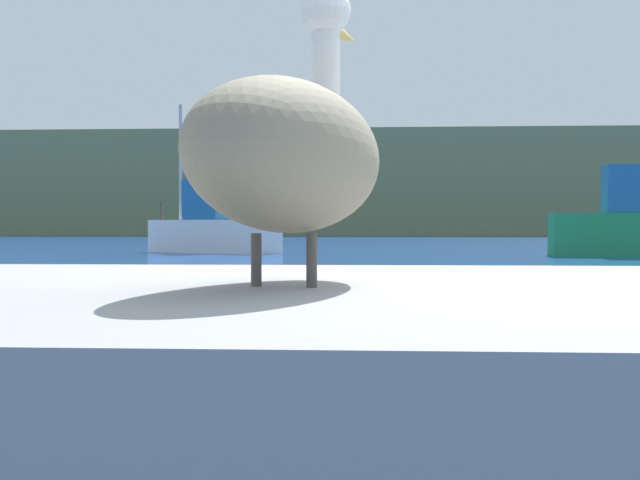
% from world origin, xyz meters
% --- Properties ---
extents(hillside_backdrop, '(140.00, 14.19, 9.83)m').
position_xyz_m(hillside_backdrop, '(0.00, 78.93, 4.91)').
color(hillside_backdrop, '#6B7A51').
rests_on(hillside_backdrop, ground).
extents(pier_dock, '(3.20, 2.39, 0.85)m').
position_xyz_m(pier_dock, '(-0.88, -0.97, 0.42)').
color(pier_dock, '#959595').
rests_on(pier_dock, ground).
extents(pelican, '(0.69, 1.29, 0.94)m').
position_xyz_m(pelican, '(-0.88, -0.96, 1.22)').
color(pelican, gray).
rests_on(pelican, pier_dock).
extents(fishing_boat_green, '(4.92, 1.94, 4.04)m').
position_xyz_m(fishing_boat_green, '(7.59, 23.77, 0.97)').
color(fishing_boat_green, '#1E8C4C').
rests_on(fishing_boat_green, ground).
extents(fishing_boat_white, '(5.11, 3.42, 5.45)m').
position_xyz_m(fishing_boat_white, '(-6.34, 26.30, 0.93)').
color(fishing_boat_white, white).
rests_on(fishing_boat_white, ground).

